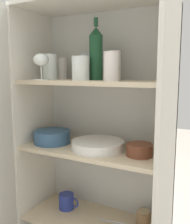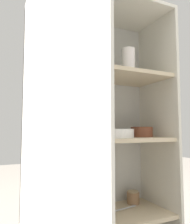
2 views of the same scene
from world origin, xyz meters
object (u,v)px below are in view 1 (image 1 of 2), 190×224
at_px(wine_bottle, 96,53).
at_px(mixing_bowl_large, 52,136).
at_px(serving_bowl_small, 139,149).
at_px(plate_stack_white, 98,145).
at_px(storage_jar, 144,217).
at_px(coffee_mug_primary, 67,201).

distance_m(wine_bottle, mixing_bowl_large, 0.50).
distance_m(wine_bottle, serving_bowl_small, 0.50).
bearing_deg(wine_bottle, plate_stack_white, -47.58).
height_order(plate_stack_white, storage_jar, plate_stack_white).
bearing_deg(wine_bottle, coffee_mug_primary, 177.12).
bearing_deg(wine_bottle, mixing_bowl_large, -172.06).
bearing_deg(serving_bowl_small, coffee_mug_primary, 175.35).
height_order(mixing_bowl_large, storage_jar, mixing_bowl_large).
distance_m(mixing_bowl_large, coffee_mug_primary, 0.39).
height_order(plate_stack_white, mixing_bowl_large, mixing_bowl_large).
xyz_separation_m(mixing_bowl_large, storage_jar, (0.49, 0.10, -0.39)).
xyz_separation_m(serving_bowl_small, storage_jar, (0.00, 0.09, -0.38)).
height_order(mixing_bowl_large, coffee_mug_primary, mixing_bowl_large).
height_order(plate_stack_white, coffee_mug_primary, plate_stack_white).
xyz_separation_m(mixing_bowl_large, serving_bowl_small, (0.48, 0.01, -0.01)).
relative_size(mixing_bowl_large, serving_bowl_small, 1.61).
bearing_deg(coffee_mug_primary, storage_jar, 7.89).
xyz_separation_m(wine_bottle, coffee_mug_primary, (-0.19, 0.01, -0.81)).
xyz_separation_m(wine_bottle, serving_bowl_small, (0.24, -0.03, -0.44)).
xyz_separation_m(mixing_bowl_large, coffee_mug_primary, (0.06, 0.04, -0.38)).
bearing_deg(coffee_mug_primary, wine_bottle, -2.88).
relative_size(serving_bowl_small, coffee_mug_primary, 0.98).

